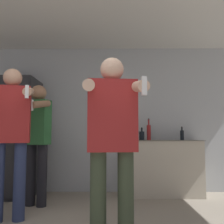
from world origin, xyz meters
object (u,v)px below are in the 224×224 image
at_px(refrigerator, 16,137).
at_px(person_woman_foreground, 112,136).
at_px(bottle_short_whiskey, 142,135).
at_px(person_man_side, 11,130).
at_px(bottle_green_wine, 149,132).
at_px(person_spectator_back, 37,135).
at_px(bottle_red_label, 182,135).

distance_m(refrigerator, person_woman_foreground, 2.48).
height_order(bottle_short_whiskey, person_woman_foreground, person_woman_foreground).
bearing_deg(refrigerator, person_woman_foreground, -50.14).
height_order(person_woman_foreground, person_man_side, person_man_side).
relative_size(bottle_green_wine, person_man_side, 0.21).
relative_size(refrigerator, person_spectator_back, 1.12).
height_order(bottle_green_wine, person_woman_foreground, person_woman_foreground).
relative_size(refrigerator, bottle_red_label, 8.38).
xyz_separation_m(bottle_red_label, person_spectator_back, (-2.23, -0.66, -0.01)).
relative_size(bottle_short_whiskey, person_spectator_back, 0.13).
bearing_deg(bottle_short_whiskey, refrigerator, -177.01).
bearing_deg(person_spectator_back, bottle_short_whiskey, 23.05).
relative_size(bottle_red_label, person_man_side, 0.13).
bearing_deg(person_woman_foreground, person_spectator_back, 128.41).
height_order(refrigerator, bottle_short_whiskey, refrigerator).
distance_m(bottle_red_label, bottle_green_wine, 0.56).
height_order(refrigerator, bottle_green_wine, refrigerator).
distance_m(bottle_red_label, person_woman_foreground, 2.32).
distance_m(refrigerator, person_spectator_back, 0.76).
relative_size(refrigerator, bottle_green_wine, 5.23).
distance_m(person_man_side, person_spectator_back, 0.64).
distance_m(bottle_green_wine, person_woman_foreground, 2.10).
relative_size(person_woman_foreground, person_man_side, 0.94).
xyz_separation_m(bottle_red_label, bottle_green_wine, (-0.55, 0.00, 0.05)).
bearing_deg(bottle_short_whiskey, bottle_green_wine, 0.00).
height_order(refrigerator, person_woman_foreground, refrigerator).
relative_size(bottle_red_label, bottle_short_whiskey, 1.06).
bearing_deg(person_man_side, bottle_green_wine, 35.68).
distance_m(person_woman_foreground, person_man_side, 1.40).
bearing_deg(bottle_green_wine, person_woman_foreground, -106.58).
height_order(refrigerator, person_spectator_back, refrigerator).
bearing_deg(person_woman_foreground, bottle_short_whiskey, 76.55).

